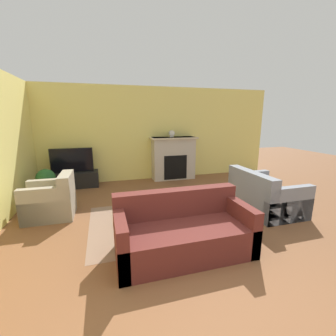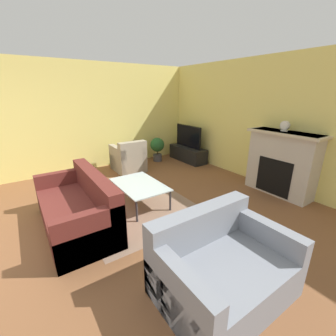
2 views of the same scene
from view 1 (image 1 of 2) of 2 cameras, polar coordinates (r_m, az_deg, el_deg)
ground_plane at (r=2.63m, az=13.10°, el=-31.94°), size 20.00×20.00×0.00m
wall_back at (r=6.67m, az=-7.69°, el=8.48°), size 8.43×0.06×2.70m
area_rug at (r=4.17m, az=-2.93°, el=-13.37°), size 2.33×1.93×0.00m
fireplace at (r=6.75m, az=1.38°, el=2.72°), size 1.38×0.49×1.26m
tv_stand at (r=6.50m, az=-22.81°, el=-2.75°), size 1.26×0.46×0.42m
tv at (r=6.39m, az=-23.22°, el=1.81°), size 1.05×0.06×0.64m
couch_sectional at (r=3.23m, az=3.75°, el=-15.91°), size 1.83×0.86×0.82m
couch_loveseat at (r=4.93m, az=23.19°, el=-6.62°), size 0.95×1.32×0.82m
armchair_by_window at (r=4.76m, az=-27.43°, el=-7.58°), size 0.85×0.72×0.82m
coffee_table at (r=4.13m, az=-3.36°, el=-8.17°), size 1.13×0.73×0.40m
potted_plant at (r=5.79m, az=-28.56°, el=-2.89°), size 0.41×0.41×0.70m
mantel_clock at (r=6.64m, az=0.93°, el=8.73°), size 0.17×0.07×0.20m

